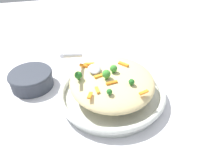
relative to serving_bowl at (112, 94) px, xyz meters
name	(u,v)px	position (x,y,z in m)	size (l,w,h in m)	color
ground_plane	(112,99)	(0.00, 0.00, -0.03)	(2.40, 2.40, 0.00)	silver
serving_bowl	(112,94)	(0.00, 0.00, 0.00)	(0.36, 0.36, 0.05)	silver
pasta_mound	(112,81)	(0.00, 0.00, 0.05)	(0.30, 0.28, 0.07)	#DBC689
carrot_piece_0	(98,71)	(0.02, 0.04, 0.09)	(0.03, 0.01, 0.01)	orange
carrot_piece_1	(90,95)	(-0.09, 0.09, 0.08)	(0.03, 0.01, 0.01)	orange
carrot_piece_2	(144,92)	(-0.11, -0.07, 0.08)	(0.03, 0.01, 0.01)	orange
carrot_piece_3	(97,90)	(-0.07, 0.06, 0.08)	(0.03, 0.01, 0.01)	orange
carrot_piece_4	(83,66)	(0.07, 0.08, 0.08)	(0.03, 0.01, 0.01)	orange
carrot_piece_5	(99,76)	(-0.01, 0.04, 0.09)	(0.03, 0.01, 0.01)	orange
carrot_piece_6	(90,64)	(0.08, 0.06, 0.08)	(0.03, 0.01, 0.01)	orange
carrot_piece_7	(123,64)	(0.04, -0.05, 0.09)	(0.04, 0.01, 0.01)	orange
carrot_piece_8	(112,83)	(-0.05, 0.01, 0.09)	(0.04, 0.01, 0.01)	orange
broccoli_floret_0	(78,75)	(0.00, 0.11, 0.10)	(0.02, 0.02, 0.03)	#205B1C
broccoli_floret_1	(109,92)	(-0.09, 0.03, 0.09)	(0.02, 0.02, 0.02)	#205B1C
broccoli_floret_2	(114,69)	(0.00, -0.01, 0.10)	(0.02, 0.02, 0.03)	#377928
broccoli_floret_3	(132,82)	(-0.07, -0.04, 0.09)	(0.02, 0.02, 0.02)	#205B1C
broccoli_floret_4	(106,74)	(-0.03, 0.02, 0.10)	(0.03, 0.03, 0.03)	#377928
serving_spoon	(87,64)	(0.04, 0.07, 0.11)	(0.14, 0.12, 0.09)	#B7B7BC
companion_bowl	(31,79)	(0.15, 0.27, 0.01)	(0.16, 0.16, 0.06)	#333842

